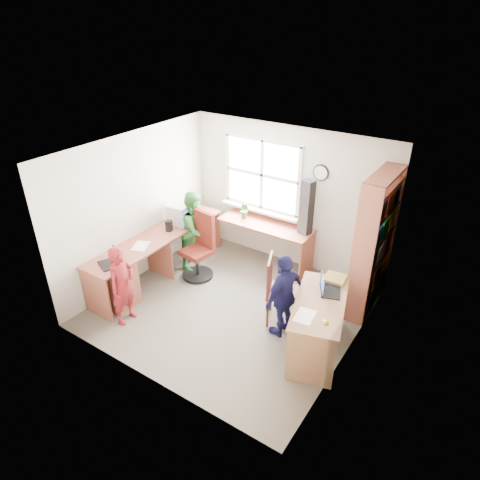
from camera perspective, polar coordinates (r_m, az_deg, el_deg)
The scene contains 19 objects.
room at distance 5.94m, azimuth -0.73°, elevation 0.80°, with size 3.64×3.44×2.44m.
l_desk at distance 6.82m, azimuth -11.74°, elevation -3.27°, with size 2.38×2.95×0.75m.
right_desk at distance 5.60m, azimuth 10.48°, elevation -9.84°, with size 0.95×1.43×0.76m.
bookshelf at distance 6.34m, azimuth 17.38°, elevation -0.95°, with size 0.30×1.02×2.10m.
swivel_chair at distance 7.07m, azimuth -5.34°, elevation -1.27°, with size 0.59×0.59×1.12m.
wooden_chair at distance 6.02m, azimuth 5.06°, elevation -6.32°, with size 0.58×0.58×1.02m.
crt_monitor at distance 7.27m, azimuth -8.03°, elevation 3.42°, with size 0.38×0.34×0.35m.
laptop_left at distance 6.39m, azimuth -16.79°, elevation -2.69°, with size 0.39×0.36×0.22m.
laptop_right at distance 5.65m, azimuth 11.56°, elevation -6.31°, with size 0.37×0.40×0.22m.
speaker_a at distance 7.09m, azimuth -9.44°, elevation 1.87°, with size 0.12×0.12×0.18m.
speaker_b at distance 7.48m, azimuth -6.58°, elevation 3.59°, with size 0.11×0.11×0.20m.
cd_tower at distance 6.86m, azimuth 8.88°, elevation 4.30°, with size 0.21×0.20×0.91m.
game_box at distance 5.90m, azimuth 12.56°, elevation -5.05°, with size 0.30×0.30×0.05m.
paper_a at distance 6.77m, azimuth -13.10°, elevation -0.76°, with size 0.33×0.37×0.00m.
paper_b at distance 5.23m, azimuth 8.65°, elevation -9.97°, with size 0.25×0.33×0.00m.
potted_plant at distance 7.41m, azimuth 0.62°, elevation 3.94°, with size 0.16×0.13×0.29m, color #2C6B2A.
person_red at distance 6.19m, azimuth -15.41°, elevation -5.88°, with size 0.43×0.28×1.18m, color maroon.
person_green at distance 7.28m, azimuth -5.94°, elevation 1.41°, with size 0.66×0.52×1.36m, color #327E34.
person_navy at distance 5.77m, azimuth 5.90°, elevation -7.38°, with size 0.72×0.30×1.23m, color #151440.
Camera 1 is at (2.97, -4.24, 4.00)m, focal length 32.00 mm.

